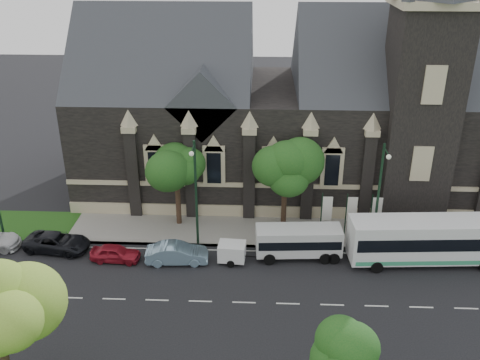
# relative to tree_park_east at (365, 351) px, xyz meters

# --- Properties ---
(ground) EXTENTS (160.00, 160.00, 0.00)m
(ground) POSITION_rel_tree_park_east_xyz_m (-6.18, 9.32, -4.62)
(ground) COLOR black
(ground) RESTS_ON ground
(sidewalk) EXTENTS (80.00, 5.00, 0.15)m
(sidewalk) POSITION_rel_tree_park_east_xyz_m (-6.18, 18.82, -4.54)
(sidewalk) COLOR gray
(sidewalk) RESTS_ON ground
(museum) EXTENTS (40.00, 17.70, 29.90)m
(museum) POSITION_rel_tree_park_east_xyz_m (-1.06, 28.10, 3.55)
(museum) COLOR black
(museum) RESTS_ON ground
(tree_park_east) EXTENTS (3.40, 3.40, 6.28)m
(tree_park_east) POSITION_rel_tree_park_east_xyz_m (0.00, 0.00, 0.00)
(tree_park_east) COLOR black
(tree_park_east) RESTS_ON ground
(tree_walk_right) EXTENTS (4.08, 4.08, 7.80)m
(tree_walk_right) POSITION_rel_tree_park_east_xyz_m (-2.96, 20.04, 1.20)
(tree_walk_right) COLOR black
(tree_walk_right) RESTS_ON ground
(tree_walk_left) EXTENTS (3.91, 3.91, 7.64)m
(tree_walk_left) POSITION_rel_tree_park_east_xyz_m (-11.97, 20.03, 1.12)
(tree_walk_left) COLOR black
(tree_walk_left) RESTS_ON ground
(street_lamp_near) EXTENTS (0.36, 1.88, 9.00)m
(street_lamp_near) POSITION_rel_tree_park_east_xyz_m (3.82, 16.42, 0.49)
(street_lamp_near) COLOR black
(street_lamp_near) RESTS_ON ground
(street_lamp_mid) EXTENTS (0.36, 1.88, 9.00)m
(street_lamp_mid) POSITION_rel_tree_park_east_xyz_m (-10.18, 16.42, 0.49)
(street_lamp_mid) COLOR black
(street_lamp_mid) RESTS_ON ground
(banner_flag_left) EXTENTS (0.90, 0.10, 4.00)m
(banner_flag_left) POSITION_rel_tree_park_east_xyz_m (0.11, 18.32, -2.24)
(banner_flag_left) COLOR black
(banner_flag_left) RESTS_ON ground
(banner_flag_center) EXTENTS (0.90, 0.10, 4.00)m
(banner_flag_center) POSITION_rel_tree_park_east_xyz_m (2.11, 18.32, -2.24)
(banner_flag_center) COLOR black
(banner_flag_center) RESTS_ON ground
(banner_flag_right) EXTENTS (0.90, 0.10, 4.00)m
(banner_flag_right) POSITION_rel_tree_park_east_xyz_m (4.11, 18.32, -2.24)
(banner_flag_right) COLOR black
(banner_flag_right) RESTS_ON ground
(tour_coach) EXTENTS (12.62, 3.53, 3.64)m
(tour_coach) POSITION_rel_tree_park_east_xyz_m (7.84, 14.87, -2.64)
(tour_coach) COLOR white
(tour_coach) RESTS_ON ground
(shuttle_bus) EXTENTS (6.67, 2.71, 2.53)m
(shuttle_bus) POSITION_rel_tree_park_east_xyz_m (-2.16, 15.18, -3.15)
(shuttle_bus) COLOR silver
(shuttle_bus) RESTS_ON ground
(box_trailer) EXTENTS (3.00, 1.76, 1.57)m
(box_trailer) POSITION_rel_tree_park_east_xyz_m (-7.28, 14.28, -3.72)
(box_trailer) COLOR silver
(box_trailer) RESTS_ON ground
(sedan) EXTENTS (4.83, 1.97, 1.56)m
(sedan) POSITION_rel_tree_park_east_xyz_m (-11.47, 14.03, -3.84)
(sedan) COLOR #7E9FB6
(sedan) RESTS_ON ground
(car_far_red) EXTENTS (3.89, 1.74, 1.30)m
(car_far_red) POSITION_rel_tree_park_east_xyz_m (-16.24, 14.05, -3.97)
(car_far_red) COLOR maroon
(car_far_red) RESTS_ON ground
(car_far_black) EXTENTS (5.43, 3.03, 1.44)m
(car_far_black) POSITION_rel_tree_park_east_xyz_m (-21.23, 15.31, -3.90)
(car_far_black) COLOR black
(car_far_black) RESTS_ON ground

